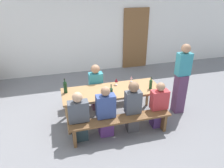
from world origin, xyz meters
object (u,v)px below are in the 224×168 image
(wooden_door, at_px, (135,39))
(seated_guest_near_2, at_px, (133,107))
(tasting_table, at_px, (112,93))
(seated_guest_near_3, at_px, (159,106))
(seated_guest_far_0, at_px, (96,88))
(wine_bottle_0, at_px, (65,87))
(wine_bottle_1, at_px, (151,84))
(seated_guest_near_0, at_px, (79,118))
(standing_host, at_px, (181,80))
(bench_near, at_px, (121,122))
(wine_glass_1, at_px, (131,78))
(bench_far, at_px, (105,91))
(wine_bottle_2, at_px, (111,93))
(seated_guest_near_1, at_px, (106,113))
(wine_glass_0, at_px, (116,80))

(wooden_door, distance_m, seated_guest_near_2, 3.84)
(tasting_table, height_order, seated_guest_near_3, seated_guest_near_3)
(tasting_table, bearing_deg, seated_guest_far_0, 115.57)
(wine_bottle_0, distance_m, wine_bottle_1, 1.90)
(wooden_door, bearing_deg, wine_bottle_0, -133.37)
(seated_guest_near_0, height_order, standing_host, standing_host)
(wine_bottle_1, bearing_deg, wooden_door, 75.38)
(wine_bottle_1, xyz_separation_m, seated_guest_near_3, (0.05, -0.38, -0.36))
(wine_bottle_0, bearing_deg, standing_host, -6.08)
(bench_near, distance_m, wine_glass_1, 1.26)
(wine_bottle_1, bearing_deg, tasting_table, 169.43)
(wine_glass_1, xyz_separation_m, seated_guest_far_0, (-0.83, 0.23, -0.28))
(bench_far, bearing_deg, wine_bottle_2, -95.90)
(seated_guest_near_1, relative_size, seated_guest_near_3, 1.06)
(bench_far, relative_size, wine_bottle_1, 7.37)
(wine_glass_0, bearing_deg, seated_guest_near_2, -79.62)
(wine_bottle_0, distance_m, wine_bottle_2, 1.02)
(seated_guest_near_2, bearing_deg, seated_guest_far_0, 27.49)
(wine_glass_0, xyz_separation_m, seated_guest_far_0, (-0.42, 0.32, -0.29))
(seated_guest_near_2, bearing_deg, tasting_table, 29.35)
(seated_guest_near_1, bearing_deg, seated_guest_near_2, -90.00)
(wine_glass_1, xyz_separation_m, seated_guest_near_3, (0.34, -0.85, -0.35))
(wine_glass_0, xyz_separation_m, seated_guest_near_2, (0.14, -0.77, -0.30))
(wooden_door, distance_m, seated_guest_near_0, 4.39)
(wine_bottle_1, bearing_deg, wine_bottle_2, -171.07)
(seated_guest_near_1, xyz_separation_m, seated_guest_near_3, (1.19, 0.00, -0.03))
(seated_guest_near_2, relative_size, standing_host, 0.67)
(wine_glass_0, bearing_deg, wooden_door, 61.30)
(wine_bottle_1, height_order, standing_host, standing_host)
(wine_bottle_0, xyz_separation_m, wine_glass_0, (1.17, 0.07, -0.01))
(tasting_table, xyz_separation_m, standing_host, (1.65, -0.13, 0.18))
(wine_bottle_2, height_order, seated_guest_near_3, seated_guest_near_3)
(wine_bottle_0, bearing_deg, bench_far, 28.17)
(wine_glass_1, bearing_deg, seated_guest_near_3, -68.37)
(wine_glass_0, height_order, seated_guest_far_0, seated_guest_far_0)
(tasting_table, xyz_separation_m, seated_guest_near_2, (0.31, -0.54, -0.10))
(tasting_table, bearing_deg, wine_glass_1, 28.67)
(wooden_door, relative_size, wine_bottle_2, 7.00)
(wine_glass_1, bearing_deg, wine_bottle_2, -137.20)
(wine_glass_0, bearing_deg, bench_near, -100.14)
(wine_bottle_2, bearing_deg, bench_far, 84.10)
(bench_near, relative_size, wine_glass_1, 14.46)
(wine_bottle_0, xyz_separation_m, seated_guest_far_0, (0.75, 0.39, -0.30))
(wine_glass_1, bearing_deg, seated_guest_near_0, -148.65)
(wine_bottle_0, bearing_deg, wine_bottle_2, -27.08)
(tasting_table, height_order, standing_host, standing_host)
(wine_glass_1, distance_m, seated_guest_near_1, 1.25)
(bench_near, relative_size, wine_bottle_0, 6.31)
(wine_glass_1, height_order, seated_guest_near_2, seated_guest_near_2)
(seated_guest_near_1, bearing_deg, wine_bottle_1, -71.48)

